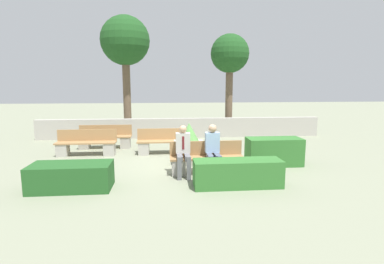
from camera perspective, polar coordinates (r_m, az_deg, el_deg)
The scene contains 14 objects.
ground_plane at distance 9.37m, azimuth -0.39°, elevation -5.94°, with size 60.00×60.00×0.00m, color gray.
perimeter_wall at distance 13.71m, azimuth -2.01°, elevation 0.78°, with size 12.83×0.30×0.89m.
bench_front at distance 8.23m, azimuth 2.84°, elevation -5.58°, with size 2.02×0.48×0.88m.
bench_left_side at distance 10.57m, azimuth -5.59°, elevation -2.36°, with size 1.78×0.48×0.88m.
bench_right_side at distance 10.91m, azimuth -19.47°, elevation -2.43°, with size 2.02×0.48×0.88m.
bench_back at distance 11.90m, azimuth -16.21°, elevation -1.35°, with size 1.99×0.49×0.88m.
person_seated_man at distance 7.94m, azimuth -1.68°, elevation -3.15°, with size 0.38×0.64×1.35m.
person_seated_woman at distance 8.02m, azimuth 4.01°, elevation -2.93°, with size 0.38×0.64×1.37m.
hedge_block_near_left at distance 9.40m, azimuth 15.33°, elevation -3.62°, with size 1.63×0.72×0.83m.
hedge_block_near_right at distance 7.59m, azimuth -22.00°, elevation -7.88°, with size 1.84×0.85×0.61m.
hedge_block_mid_left at distance 7.31m, azimuth 8.67°, elevation -7.76°, with size 2.11×0.64×0.65m.
planter_corner_left at distance 9.32m, azimuth -0.56°, elevation -2.69°, with size 0.92×0.92×1.25m.
tree_leftmost at distance 15.39m, azimuth -12.61°, elevation 16.28°, with size 2.37×2.37×5.69m.
tree_center_left at distance 15.02m, azimuth 7.20°, elevation 14.12°, with size 1.86×1.86×4.82m.
Camera 1 is at (-0.77, -9.01, 2.44)m, focal length 28.00 mm.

